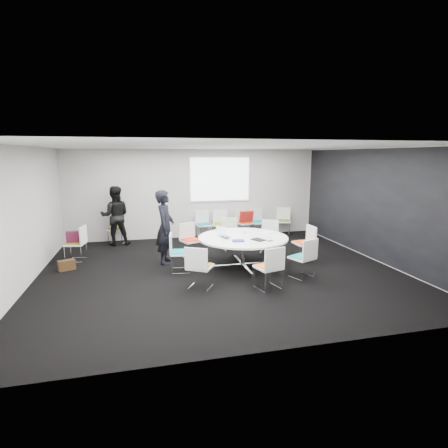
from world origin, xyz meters
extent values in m
cube|color=black|center=(0.00, 0.00, -0.02)|extent=(8.00, 7.00, 0.04)
cube|color=white|center=(0.00, 0.00, 2.82)|extent=(8.00, 7.00, 0.04)
cube|color=#B6B1AC|center=(0.00, 3.52, 1.40)|extent=(8.00, 0.04, 2.80)
cube|color=#B6B1AC|center=(0.00, -3.52, 1.40)|extent=(8.00, 0.04, 2.80)
cube|color=#B6B1AC|center=(-4.02, 0.00, 1.40)|extent=(0.04, 7.00, 2.80)
cube|color=#B6B1AC|center=(4.02, 0.00, 1.40)|extent=(0.04, 7.00, 2.80)
cube|color=black|center=(3.99, 0.00, 1.40)|extent=(0.01, 6.94, 2.74)
cube|color=silver|center=(0.59, 0.12, 0.04)|extent=(0.90, 0.90, 0.08)
cylinder|color=silver|center=(0.59, 0.12, 0.36)|extent=(0.10, 0.10, 0.65)
cylinder|color=white|center=(0.59, 0.12, 0.71)|extent=(2.10, 2.10, 0.04)
cube|color=white|center=(0.80, 3.46, 1.85)|extent=(1.90, 0.03, 1.35)
cube|color=silver|center=(2.21, 0.25, 0.21)|extent=(0.44, 0.44, 0.42)
cube|color=white|center=(2.21, 0.25, 0.44)|extent=(0.46, 0.48, 0.04)
cube|color=#D64114|center=(2.21, 0.25, 0.47)|extent=(0.40, 0.42, 0.03)
cube|color=white|center=(2.42, 0.26, 0.67)|extent=(0.06, 0.46, 0.42)
cube|color=silver|center=(1.61, 1.10, 0.21)|extent=(0.57, 0.57, 0.42)
cube|color=white|center=(1.61, 1.10, 0.44)|extent=(0.62, 0.61, 0.04)
cube|color=#076178|center=(1.61, 1.10, 0.47)|extent=(0.54, 0.53, 0.03)
cube|color=white|center=(1.71, 1.29, 0.67)|extent=(0.42, 0.26, 0.42)
cube|color=silver|center=(0.71, 1.63, 0.21)|extent=(0.44, 0.44, 0.42)
cube|color=white|center=(0.71, 1.63, 0.44)|extent=(0.48, 0.46, 0.04)
cube|color=olive|center=(0.71, 1.63, 0.47)|extent=(0.42, 0.40, 0.03)
cube|color=white|center=(0.70, 1.84, 0.67)|extent=(0.46, 0.06, 0.42)
cube|color=silver|center=(-0.49, 1.18, 0.21)|extent=(0.55, 0.55, 0.42)
cube|color=white|center=(-0.49, 1.18, 0.44)|extent=(0.59, 0.58, 0.04)
cube|color=red|center=(-0.49, 1.18, 0.47)|extent=(0.51, 0.50, 0.03)
cube|color=white|center=(-0.57, 1.38, 0.67)|extent=(0.44, 0.21, 0.42)
cube|color=silver|center=(-0.89, 0.11, 0.21)|extent=(0.47, 0.47, 0.42)
cube|color=white|center=(-0.89, 0.11, 0.44)|extent=(0.50, 0.51, 0.04)
cube|color=#098186|center=(-0.89, 0.11, 0.47)|extent=(0.43, 0.45, 0.03)
cube|color=white|center=(-1.10, 0.14, 0.67)|extent=(0.10, 0.46, 0.42)
cube|color=silver|center=(-0.62, -1.00, 0.21)|extent=(0.57, 0.57, 0.42)
cube|color=white|center=(-0.62, -1.00, 0.44)|extent=(0.62, 0.61, 0.04)
cube|color=brown|center=(-0.62, -1.00, 0.47)|extent=(0.54, 0.53, 0.03)
cube|color=white|center=(-0.73, -1.19, 0.67)|extent=(0.42, 0.26, 0.42)
cube|color=silver|center=(0.68, -1.34, 0.21)|extent=(0.51, 0.51, 0.42)
cube|color=white|center=(0.68, -1.34, 0.44)|extent=(0.56, 0.54, 0.04)
cube|color=#E05815|center=(0.68, -1.34, 0.47)|extent=(0.49, 0.47, 0.03)
cube|color=white|center=(0.73, -1.55, 0.67)|extent=(0.45, 0.15, 0.42)
cube|color=silver|center=(1.62, -0.89, 0.21)|extent=(0.55, 0.55, 0.42)
cube|color=white|center=(1.62, -0.89, 0.44)|extent=(0.60, 0.59, 0.04)
cube|color=#077976|center=(1.62, -0.89, 0.47)|extent=(0.52, 0.51, 0.03)
cube|color=white|center=(1.70, -1.09, 0.67)|extent=(0.44, 0.21, 0.42)
cube|color=silver|center=(0.21, 3.15, 0.21)|extent=(0.49, 0.49, 0.42)
cube|color=white|center=(0.21, 3.15, 0.44)|extent=(0.53, 0.52, 0.04)
cube|color=#0C717E|center=(0.21, 3.15, 0.47)|extent=(0.46, 0.45, 0.03)
cube|color=white|center=(0.18, 3.36, 0.67)|extent=(0.46, 0.12, 0.42)
cube|color=silver|center=(0.73, 3.10, 0.21)|extent=(0.47, 0.47, 0.42)
cube|color=white|center=(0.73, 3.10, 0.44)|extent=(0.52, 0.50, 0.04)
cube|color=olive|center=(0.73, 3.10, 0.47)|extent=(0.45, 0.43, 0.03)
cube|color=white|center=(0.76, 3.31, 0.67)|extent=(0.46, 0.10, 0.42)
cube|color=silver|center=(1.54, 3.15, 0.21)|extent=(0.52, 0.52, 0.42)
cube|color=white|center=(1.54, 3.15, 0.44)|extent=(0.57, 0.55, 0.04)
cube|color=#E04B11|center=(1.54, 3.15, 0.47)|extent=(0.49, 0.48, 0.03)
cube|color=white|center=(1.48, 3.35, 0.67)|extent=(0.45, 0.17, 0.42)
cube|color=silver|center=(2.03, 3.15, 0.21)|extent=(0.48, 0.48, 0.42)
cube|color=white|center=(2.03, 3.15, 0.44)|extent=(0.52, 0.50, 0.04)
cube|color=#098989|center=(2.03, 3.15, 0.47)|extent=(0.45, 0.43, 0.03)
cube|color=white|center=(2.00, 3.36, 0.67)|extent=(0.46, 0.10, 0.42)
cube|color=silver|center=(2.90, 3.15, 0.21)|extent=(0.55, 0.55, 0.42)
cube|color=white|center=(2.90, 3.15, 0.44)|extent=(0.59, 0.58, 0.04)
cube|color=#676A16|center=(2.90, 3.15, 0.47)|extent=(0.51, 0.50, 0.03)
cube|color=white|center=(2.98, 3.34, 0.67)|extent=(0.44, 0.21, 0.42)
cube|color=silver|center=(-3.35, 1.55, 0.21)|extent=(0.49, 0.49, 0.42)
cube|color=white|center=(-3.35, 1.55, 0.44)|extent=(0.52, 0.53, 0.04)
cube|color=olive|center=(-3.35, 1.55, 0.47)|extent=(0.45, 0.46, 0.03)
cube|color=white|center=(-3.14, 1.51, 0.67)|extent=(0.12, 0.46, 0.42)
cube|color=silver|center=(-2.46, 3.15, 0.21)|extent=(0.50, 0.50, 0.42)
cube|color=white|center=(-2.46, 3.15, 0.44)|extent=(0.54, 0.53, 0.04)
cube|color=olive|center=(-2.46, 3.15, 0.47)|extent=(0.47, 0.46, 0.03)
cube|color=white|center=(-2.42, 3.36, 0.67)|extent=(0.46, 0.13, 0.42)
imported|color=black|center=(-1.16, 0.85, 0.90)|extent=(0.59, 0.75, 1.80)
imported|color=black|center=(-2.46, 3.00, 0.87)|extent=(0.85, 0.66, 1.74)
imported|color=#333338|center=(0.20, 0.16, 0.74)|extent=(0.31, 0.40, 0.03)
cube|color=silver|center=(0.10, 0.25, 0.86)|extent=(0.18, 0.26, 0.22)
cube|color=black|center=(0.84, -0.27, 0.74)|extent=(0.33, 0.37, 0.02)
cube|color=navy|center=(0.36, -0.27, 0.74)|extent=(0.29, 0.23, 0.03)
cube|color=white|center=(1.25, 0.42, 0.73)|extent=(0.37, 0.34, 0.00)
cube|color=silver|center=(1.39, -0.03, 0.73)|extent=(0.34, 0.27, 0.00)
cylinder|color=white|center=(0.71, 0.44, 0.78)|extent=(0.08, 0.08, 0.09)
cube|color=black|center=(1.06, -0.42, 0.73)|extent=(0.15, 0.10, 0.01)
cube|color=#54162D|center=(-3.35, 1.55, 0.62)|extent=(0.41, 0.18, 0.28)
cube|color=#3E2714|center=(-3.44, 0.80, 0.12)|extent=(0.39, 0.29, 0.24)
cube|color=#B11C15|center=(1.54, 2.94, 0.70)|extent=(0.46, 0.22, 0.36)
camera|label=1|loc=(-1.69, -7.54, 2.61)|focal=28.00mm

